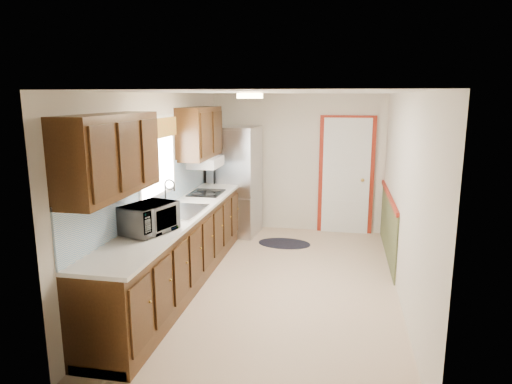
% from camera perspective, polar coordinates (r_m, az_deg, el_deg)
% --- Properties ---
extents(room_shell, '(3.20, 5.20, 2.52)m').
position_cam_1_polar(room_shell, '(5.62, 2.65, 0.02)').
color(room_shell, '#C7AA8C').
rests_on(room_shell, ground).
extents(kitchen_run, '(0.63, 4.00, 2.20)m').
position_cam_1_polar(kitchen_run, '(5.75, -10.13, -3.90)').
color(kitchen_run, '#321B0B').
rests_on(kitchen_run, ground).
extents(back_wall_trim, '(1.12, 2.30, 2.08)m').
position_cam_1_polar(back_wall_trim, '(7.80, 12.21, 0.79)').
color(back_wall_trim, maroon).
rests_on(back_wall_trim, ground).
extents(ceiling_fixture, '(0.30, 0.30, 0.06)m').
position_cam_1_polar(ceiling_fixture, '(5.36, -0.79, 11.94)').
color(ceiling_fixture, '#FFD88C').
rests_on(ceiling_fixture, room_shell).
extents(microwave, '(0.47, 0.63, 0.38)m').
position_cam_1_polar(microwave, '(4.93, -13.20, -2.82)').
color(microwave, white).
rests_on(microwave, kitchen_run).
extents(refrigerator, '(0.84, 0.81, 1.86)m').
position_cam_1_polar(refrigerator, '(7.84, -2.62, 1.39)').
color(refrigerator, '#B7B7BC').
rests_on(refrigerator, ground).
extents(rug, '(0.87, 0.59, 0.01)m').
position_cam_1_polar(rug, '(7.48, 3.56, -6.43)').
color(rug, black).
rests_on(rug, ground).
extents(cooktop, '(0.46, 0.55, 0.02)m').
position_cam_1_polar(cooktop, '(6.80, -6.23, -0.11)').
color(cooktop, black).
rests_on(cooktop, kitchen_run).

